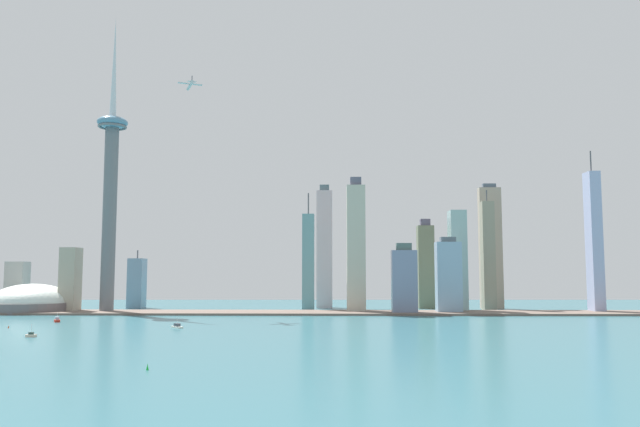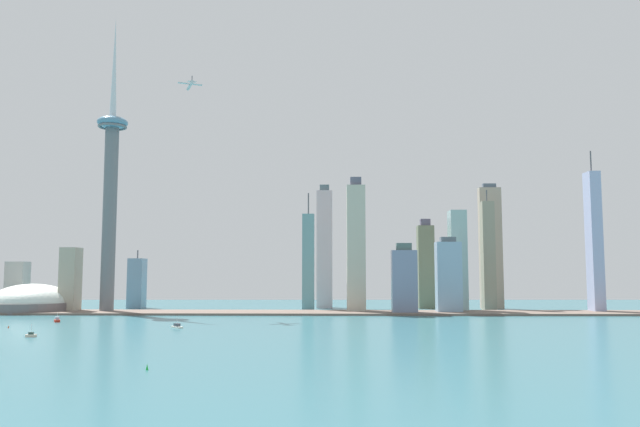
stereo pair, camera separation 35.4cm
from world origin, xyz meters
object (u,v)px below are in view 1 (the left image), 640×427
Objects in this scene: skyscraper_2 at (458,261)px; airplane at (190,85)px; boat_0 at (57,320)px; channel_buoy_0 at (147,367)px; skyscraper_1 at (448,277)px; skyscraper_8 at (404,281)px; skyscraper_9 at (70,280)px; channel_buoy_1 at (9,327)px; skyscraper_11 at (324,248)px; skyscraper_7 at (356,247)px; boat_2 at (31,335)px; skyscraper_4 at (308,262)px; stadium_dome at (32,303)px; skyscraper_0 at (594,242)px; observation_tower at (111,179)px; skyscraper_3 at (426,266)px; skyscraper_6 at (17,285)px; skyscraper_5 at (491,247)px; skyscraper_12 at (488,255)px; skyscraper_10 at (137,283)px.

skyscraper_2 is 368.64m from airplane.
channel_buoy_0 is (167.00, -272.64, -0.20)m from boat_0.
skyscraper_8 is (-50.86, -12.69, -4.35)m from skyscraper_1.
airplane is at bearing -10.39° from skyscraper_9.
channel_buoy_1 is at bearing 139.37° from boat_0.
skyscraper_1 is 176.53m from skyscraper_11.
skyscraper_7 is 16.42× the size of boat_2.
skyscraper_2 reaches higher than boat_2.
skyscraper_8 reaches higher than channel_buoy_0.
skyscraper_4 is (-175.60, 26.77, -0.51)m from skyscraper_2.
airplane reaches higher than skyscraper_2.
stadium_dome is at bearing 176.81° from skyscraper_8.
airplane is (55.24, 232.18, 255.66)m from boat_2.
skyscraper_0 reaches higher than skyscraper_11.
observation_tower reaches higher than skyscraper_3.
skyscraper_0 reaches higher than skyscraper_2.
skyscraper_6 is at bearing 118.28° from boat_2.
stadium_dome is 424.69m from skyscraper_8.
skyscraper_5 is 1.00× the size of skyscraper_11.
skyscraper_5 is 189.67m from skyscraper_7.
skyscraper_5 is 1.08× the size of skyscraper_12.
skyscraper_12 reaches higher than boat_0.
skyscraper_1 is 430.40m from skyscraper_9.
skyscraper_0 is 2.39× the size of skyscraper_8.
skyscraper_7 reaches higher than skyscraper_6.
skyscraper_4 is at bearing -165.24° from skyscraper_3.
skyscraper_4 is 0.97× the size of skyscraper_12.
channel_buoy_0 is at bearing -119.26° from skyscraper_1.
skyscraper_0 is 119.11m from skyscraper_12.
skyscraper_11 reaches higher than skyscraper_6.
skyscraper_10 is at bearing 179.67° from skyscraper_5.
boat_2 is at bearing -144.41° from skyscraper_1.
skyscraper_12 is at bearing 15.71° from skyscraper_7.
boat_0 is 291.16m from airplane.
skyscraper_8 is 134.85m from skyscraper_12.
boat_0 is at bearing -142.60° from skyscraper_4.
skyscraper_5 is 541.79m from boat_2.
observation_tower reaches higher than skyscraper_6.
skyscraper_10 is (-379.60, 91.82, -9.24)m from skyscraper_1.
skyscraper_0 is (643.36, 3.12, 70.49)m from stadium_dome.
skyscraper_4 is at bearing 171.33° from skyscraper_2.
skyscraper_5 is at bearing 29.78° from channel_buoy_1.
skyscraper_8 is 1.05× the size of skyscraper_9.
skyscraper_1 is 95.87m from skyscraper_3.
skyscraper_8 is (-40.33, -107.06, -17.59)m from skyscraper_3.
skyscraper_12 is 66.18× the size of channel_buoy_1.
skyscraper_7 is at bearing 172.86° from skyscraper_1.
skyscraper_4 reaches higher than channel_buoy_0.
observation_tower is at bearing 86.28° from channel_buoy_1.
airplane is (95.04, 102.74, 255.32)m from boat_0.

